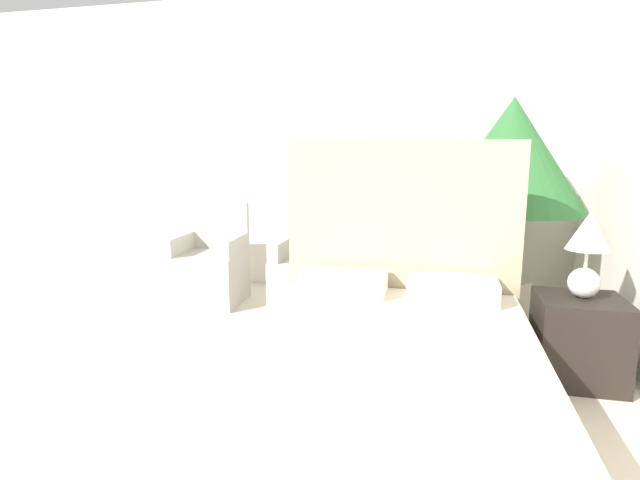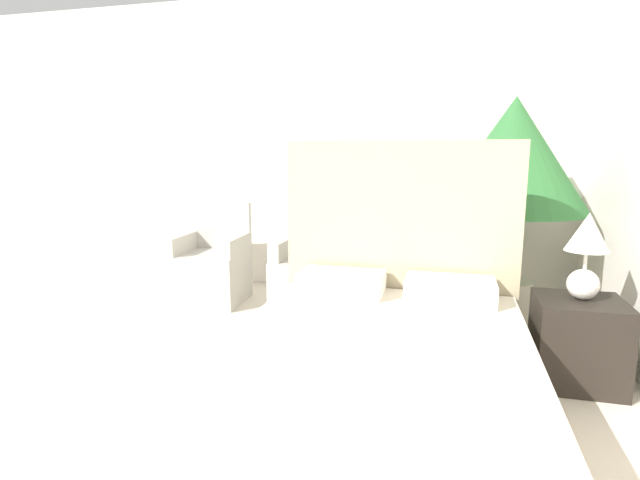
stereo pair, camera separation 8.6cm
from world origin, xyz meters
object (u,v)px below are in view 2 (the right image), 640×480
Objects in this scene: armchair_near_window_right at (313,277)px; nightstand at (577,342)px; bed at (378,367)px; armchair_near_window_left at (210,270)px; table_lamp at (587,248)px; potted_palm at (513,163)px.

nightstand is (1.92, -0.99, -0.03)m from armchair_near_window_right.
bed is 1.88m from armchair_near_window_right.
bed reaches higher than armchair_near_window_left.
armchair_near_window_left is 3.13m from table_lamp.
potted_palm is 3.46× the size of nightstand.
potted_palm reaches higher than armchair_near_window_left.
armchair_near_window_left is at bearing -178.98° from armchair_near_window_right.
armchair_near_window_right is 1.90m from potted_palm.
bed is at bearing -147.57° from nightstand.
potted_palm is at bearing 106.39° from table_lamp.
bed is 2.49m from armchair_near_window_left.
nightstand is (0.31, -1.10, -1.04)m from potted_palm.
potted_palm is at bearing 4.81° from armchair_near_window_right.
armchair_near_window_left is 2.80m from potted_palm.
potted_palm is at bearing 105.86° from nightstand.
potted_palm is at bearing 66.28° from bed.
armchair_near_window_left is at bearing 161.57° from table_lamp.
potted_palm reaches higher than nightstand.
nightstand is (1.10, 0.70, -0.02)m from bed.
armchair_near_window_left is at bearing 161.23° from nightstand.
bed reaches higher than nightstand.
nightstand is at bearing 32.43° from bed.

